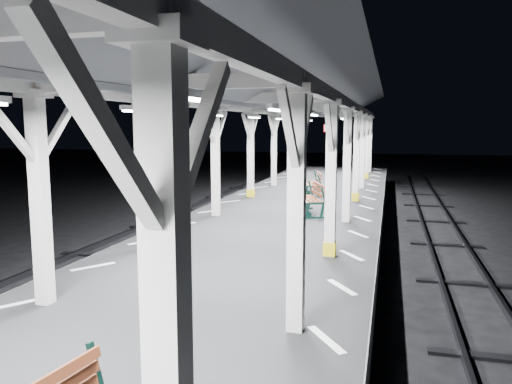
% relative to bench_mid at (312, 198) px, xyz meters
% --- Properties ---
extents(ground, '(120.00, 120.00, 0.00)m').
position_rel_bench_mid_xyz_m(ground, '(-0.85, -7.10, -1.51)').
color(ground, black).
rests_on(ground, ground).
extents(platform, '(6.00, 50.00, 1.00)m').
position_rel_bench_mid_xyz_m(platform, '(-0.85, -7.10, -1.01)').
color(platform, black).
rests_on(platform, ground).
extents(hazard_stripes_left, '(1.00, 48.00, 0.01)m').
position_rel_bench_mid_xyz_m(hazard_stripes_left, '(-3.30, -7.10, -0.51)').
color(hazard_stripes_left, silver).
rests_on(hazard_stripes_left, platform).
extents(hazard_stripes_right, '(1.00, 48.00, 0.01)m').
position_rel_bench_mid_xyz_m(hazard_stripes_right, '(1.60, -7.10, -0.51)').
color(hazard_stripes_right, silver).
rests_on(hazard_stripes_right, platform).
extents(track_right, '(2.20, 60.00, 0.16)m').
position_rel_bench_mid_xyz_m(track_right, '(4.15, -7.10, -1.44)').
color(track_right, '#2D2D33').
rests_on(track_right, ground).
extents(canopy, '(5.40, 49.00, 4.65)m').
position_rel_bench_mid_xyz_m(canopy, '(-0.84, -7.12, 3.04)').
color(canopy, silver).
rests_on(canopy, platform).
extents(bench_mid, '(1.26, 1.89, 0.97)m').
position_rel_bench_mid_xyz_m(bench_mid, '(0.00, 0.00, 0.00)').
color(bench_mid, black).
rests_on(bench_mid, platform).
extents(bench_far, '(0.98, 1.76, 0.90)m').
position_rel_bench_mid_xyz_m(bench_far, '(-0.58, 4.33, -0.03)').
color(bench_far, black).
rests_on(bench_far, platform).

